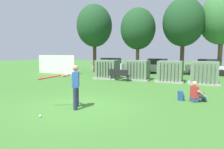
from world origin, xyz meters
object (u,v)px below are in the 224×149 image
Objects in this scene: batter at (74,84)px; backpack at (181,96)px; parked_car_leftmost at (110,65)px; transformer_east at (204,73)px; parked_car_left_of_center at (157,66)px; park_bench at (119,74)px; sports_ball at (40,116)px; transformer_west at (108,70)px; transformer_mid_east at (170,72)px; parked_car_right_of_center at (208,67)px; seated_spectator at (196,94)px; transformer_mid_west at (138,70)px.

batter reaches higher than backpack.
backpack is 0.10× the size of parked_car_leftmost.
backpack is at bearing -53.70° from parked_car_leftmost.
parked_car_left_of_center is (-4.74, 6.72, -0.04)m from transformer_east.
park_bench reaches higher than sports_ball.
transformer_east is (7.67, 0.04, 0.00)m from transformer_west.
park_bench is at bearing -32.01° from transformer_west.
batter reaches higher than sports_ball.
transformer_mid_east is (5.29, 0.13, 0.00)m from transformer_west.
batter is at bearing -80.51° from park_bench.
transformer_east is 6.09m from backpack.
parked_car_right_of_center is (0.51, 7.06, -0.04)m from transformer_east.
seated_spectator is (4.91, 4.59, 0.33)m from sports_ball.
backpack is at bearing -77.68° from transformer_mid_east.
batter is 3.95× the size of backpack.
parked_car_leftmost is (-5.88, 16.34, -0.22)m from batter.
seated_spectator is (-0.39, -6.00, -0.41)m from transformer_east.
sports_ball is at bearing -73.02° from parked_car_leftmost.
transformer_west is 8.90m from backpack.
batter reaches higher than transformer_east.
parked_car_leftmost is at bearing 118.99° from park_bench.
transformer_east is at bearing 86.31° from seated_spectator.
sports_ball is at bearing -108.21° from parked_car_right_of_center.
transformer_mid_east is 10.95m from parked_car_leftmost.
transformer_mid_east is 11.09m from sports_ball.
parked_car_right_of_center is (1.57, 13.03, 0.54)m from backpack.
transformer_mid_west is 7.37m from backpack.
seated_spectator is at bearing -2.11° from backpack.
transformer_mid_east and parked_car_leftmost have the same top height.
park_bench is 8.32m from batter.
transformer_mid_west is 1.68m from park_bench.
park_bench is 0.42× the size of parked_car_right_of_center.
transformer_mid_east is 2.38m from transformer_east.
transformer_mid_west is at bearing 122.70° from backpack.
parked_car_leftmost is 1.00× the size of parked_car_left_of_center.
parked_car_right_of_center is (2.89, 6.97, -0.04)m from transformer_mid_east.
parked_car_left_of_center is at bearing 89.62° from batter.
parked_car_right_of_center is at bearing 71.71° from batter.
transformer_west is at bearing -139.05° from parked_car_right_of_center.
transformer_mid_east is 6.23m from backpack.
parked_car_leftmost is at bearing 106.98° from sports_ball.
transformer_mid_west is 2.18× the size of seated_spectator.
transformer_mid_west and transformer_mid_east have the same top height.
parked_car_left_of_center is 0.99× the size of parked_car_right_of_center.
park_bench is 9.70m from sports_ball.
backpack is (6.61, -5.93, -0.57)m from transformer_west.
parked_car_left_of_center is (0.55, 17.31, 0.71)m from sports_ball.
transformer_west is 1.00× the size of transformer_east.
parked_car_leftmost is at bearing 128.10° from seated_spectator.
transformer_mid_east is at bearing 177.85° from transformer_east.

